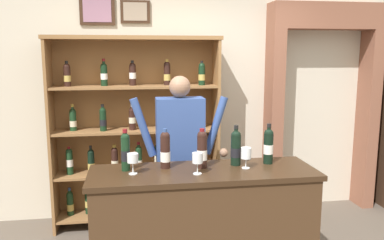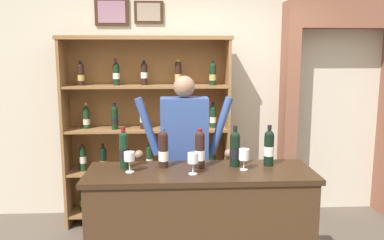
% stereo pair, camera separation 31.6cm
% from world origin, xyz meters
% --- Properties ---
extents(back_wall, '(12.00, 0.19, 3.02)m').
position_xyz_m(back_wall, '(-0.00, 1.81, 1.51)').
color(back_wall, beige).
rests_on(back_wall, ground).
extents(wine_shelf, '(1.83, 0.37, 2.08)m').
position_xyz_m(wine_shelf, '(-0.63, 1.46, 1.07)').
color(wine_shelf, olive).
rests_on(wine_shelf, ground).
extents(archway_doorway, '(1.35, 0.45, 2.47)m').
position_xyz_m(archway_doorway, '(1.58, 1.68, 1.41)').
color(archway_doorway, brown).
rests_on(archway_doorway, ground).
extents(tasting_counter, '(1.72, 0.56, 1.03)m').
position_xyz_m(tasting_counter, '(-0.16, -0.00, 0.51)').
color(tasting_counter, '#422B19').
rests_on(tasting_counter, ground).
extents(shopkeeper, '(0.90, 0.22, 1.71)m').
position_xyz_m(shopkeeper, '(-0.25, 0.63, 1.05)').
color(shopkeeper, '#2D3347').
rests_on(shopkeeper, ground).
extents(tasting_bottle_riserva, '(0.07, 0.07, 0.32)m').
position_xyz_m(tasting_bottle_riserva, '(-0.74, 0.09, 1.18)').
color(tasting_bottle_riserva, black).
rests_on(tasting_bottle_riserva, tasting_counter).
extents(tasting_bottle_grappa, '(0.08, 0.08, 0.31)m').
position_xyz_m(tasting_bottle_grappa, '(-0.43, 0.11, 1.17)').
color(tasting_bottle_grappa, black).
rests_on(tasting_bottle_grappa, tasting_counter).
extents(tasting_bottle_bianco, '(0.08, 0.08, 0.31)m').
position_xyz_m(tasting_bottle_bianco, '(-0.15, 0.07, 1.18)').
color(tasting_bottle_bianco, black).
rests_on(tasting_bottle_bianco, tasting_counter).
extents(tasting_bottle_rosso, '(0.08, 0.08, 0.32)m').
position_xyz_m(tasting_bottle_rosso, '(0.12, 0.10, 1.17)').
color(tasting_bottle_rosso, black).
rests_on(tasting_bottle_rosso, tasting_counter).
extents(tasting_bottle_vin_santo, '(0.08, 0.08, 0.32)m').
position_xyz_m(tasting_bottle_vin_santo, '(0.39, 0.11, 1.18)').
color(tasting_bottle_vin_santo, black).
rests_on(tasting_bottle_vin_santo, tasting_counter).
extents(wine_glass_left, '(0.08, 0.08, 0.16)m').
position_xyz_m(wine_glass_left, '(0.17, 0.00, 1.14)').
color(wine_glass_left, silver).
rests_on(wine_glass_left, tasting_counter).
extents(wine_glass_center, '(0.08, 0.08, 0.15)m').
position_xyz_m(wine_glass_center, '(-0.68, -0.01, 1.14)').
color(wine_glass_center, silver).
rests_on(wine_glass_center, tasting_counter).
extents(wine_glass_spare, '(0.08, 0.08, 0.16)m').
position_xyz_m(wine_glass_spare, '(-0.22, -0.09, 1.14)').
color(wine_glass_spare, silver).
rests_on(wine_glass_spare, tasting_counter).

